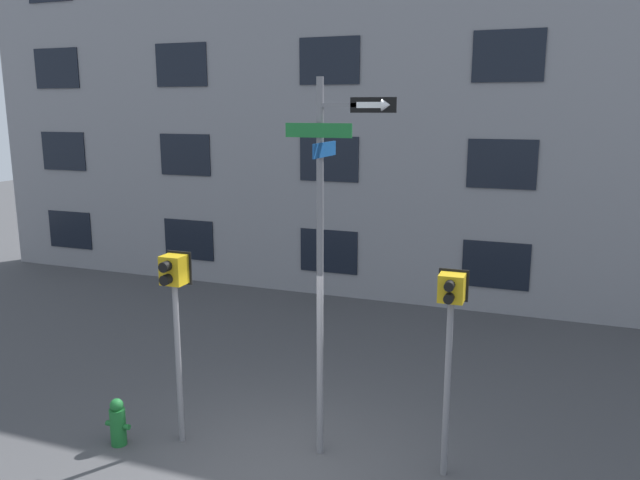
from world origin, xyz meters
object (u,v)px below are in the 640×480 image
street_sign_pole (325,244)px  pedestrian_signal_left (175,296)px  pedestrian_signal_right (450,320)px  fire_hydrant (118,423)px

street_sign_pole → pedestrian_signal_left: 2.20m
street_sign_pole → pedestrian_signal_right: (1.59, 0.07, -0.85)m
street_sign_pole → pedestrian_signal_left: street_sign_pole is taller
pedestrian_signal_right → fire_hydrant: bearing=-168.9°
pedestrian_signal_right → fire_hydrant: size_ratio=3.92×
pedestrian_signal_left → pedestrian_signal_right: size_ratio=1.01×
street_sign_pole → pedestrian_signal_right: 1.80m
pedestrian_signal_right → pedestrian_signal_left: bearing=-172.7°
pedestrian_signal_right → fire_hydrant: pedestrian_signal_right is taller
pedestrian_signal_left → pedestrian_signal_right: bearing=7.3°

